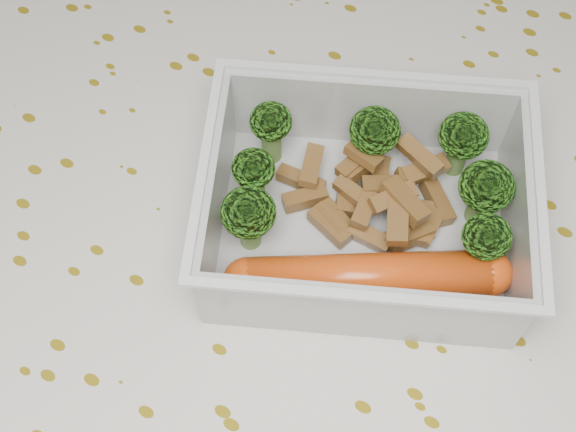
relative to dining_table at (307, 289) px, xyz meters
The scene contains 6 objects.
dining_table is the anchor object (origin of this frame).
tablecloth 0.05m from the dining_table, ahead, with size 1.46×0.96×0.19m.
lunch_container 0.12m from the dining_table, 28.27° to the left, with size 0.23×0.21×0.07m.
broccoli_florets 0.13m from the dining_table, 55.05° to the left, with size 0.17×0.14×0.05m.
meat_pile 0.12m from the dining_table, 47.03° to the left, with size 0.11×0.08×0.03m.
sausage 0.12m from the dining_table, 21.90° to the right, with size 0.15×0.10×0.03m.
Camera 1 is at (0.10, -0.21, 1.19)m, focal length 50.00 mm.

